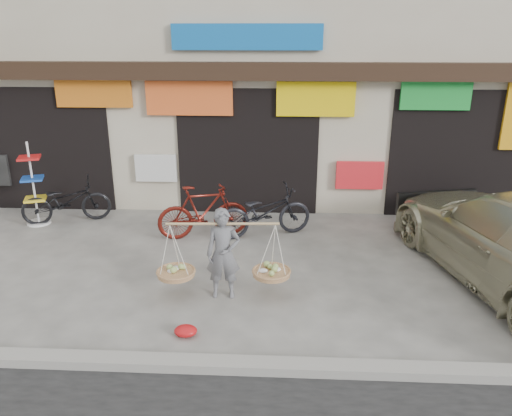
# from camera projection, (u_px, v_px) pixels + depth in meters

# --- Properties ---
(ground) EXTENTS (70.00, 70.00, 0.00)m
(ground) POSITION_uv_depth(u_px,v_px,m) (233.00, 288.00, 7.86)
(ground) COLOR gray
(ground) RESTS_ON ground
(kerb) EXTENTS (70.00, 0.25, 0.12)m
(kerb) POSITION_uv_depth(u_px,v_px,m) (217.00, 365.00, 5.95)
(kerb) COLOR gray
(kerb) RESTS_ON ground
(shophouse_block) EXTENTS (14.00, 6.32, 7.00)m
(shophouse_block) POSITION_uv_depth(u_px,v_px,m) (255.00, 46.00, 12.73)
(shophouse_block) COLOR #BEB29A
(shophouse_block) RESTS_ON ground
(street_vendor) EXTENTS (1.99, 0.64, 1.40)m
(street_vendor) POSITION_uv_depth(u_px,v_px,m) (223.00, 258.00, 7.41)
(street_vendor) COLOR slate
(street_vendor) RESTS_ON ground
(bike_0) EXTENTS (1.88, 1.19, 0.93)m
(bike_0) POSITION_uv_depth(u_px,v_px,m) (66.00, 201.00, 10.39)
(bike_0) COLOR black
(bike_0) RESTS_ON ground
(bike_1) EXTENTS (1.83, 0.95, 1.06)m
(bike_1) POSITION_uv_depth(u_px,v_px,m) (203.00, 212.00, 9.60)
(bike_1) COLOR #5B160F
(bike_1) RESTS_ON ground
(bike_2) EXTENTS (2.00, 1.25, 0.99)m
(bike_2) POSITION_uv_depth(u_px,v_px,m) (264.00, 212.00, 9.68)
(bike_2) COLOR black
(bike_2) RESTS_ON ground
(display_rack) EXTENTS (0.53, 0.53, 1.74)m
(display_rack) POSITION_uv_depth(u_px,v_px,m) (34.00, 192.00, 10.23)
(display_rack) COLOR silver
(display_rack) RESTS_ON ground
(red_bag) EXTENTS (0.31, 0.25, 0.14)m
(red_bag) POSITION_uv_depth(u_px,v_px,m) (186.00, 331.00, 6.60)
(red_bag) COLOR red
(red_bag) RESTS_ON ground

